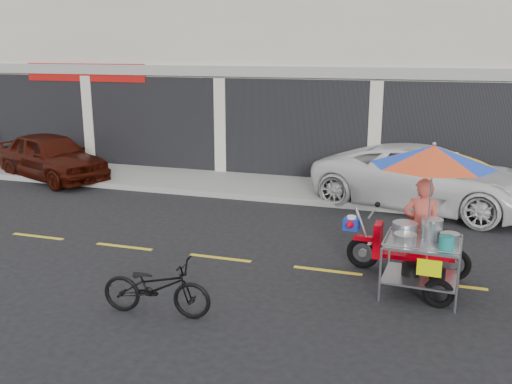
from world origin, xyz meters
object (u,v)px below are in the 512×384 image
(maroon_sedan, at_px, (52,156))
(food_vendor_rig, at_px, (426,196))
(white_pickup, at_px, (426,178))
(near_bicycle, at_px, (156,287))

(maroon_sedan, bearing_deg, food_vendor_rig, -91.71)
(maroon_sedan, bearing_deg, white_pickup, -66.59)
(white_pickup, bearing_deg, maroon_sedan, 106.52)
(maroon_sedan, relative_size, near_bicycle, 2.48)
(white_pickup, distance_m, near_bicycle, 7.92)
(white_pickup, height_order, near_bicycle, white_pickup)
(white_pickup, distance_m, food_vendor_rig, 4.97)
(white_pickup, relative_size, food_vendor_rig, 2.20)
(white_pickup, bearing_deg, food_vendor_rig, -163.57)
(food_vendor_rig, bearing_deg, white_pickup, 94.44)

